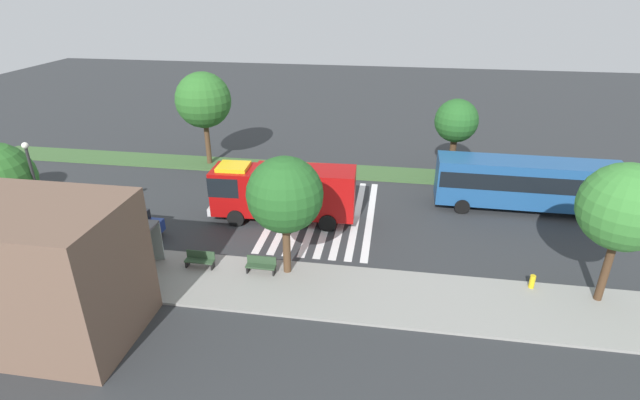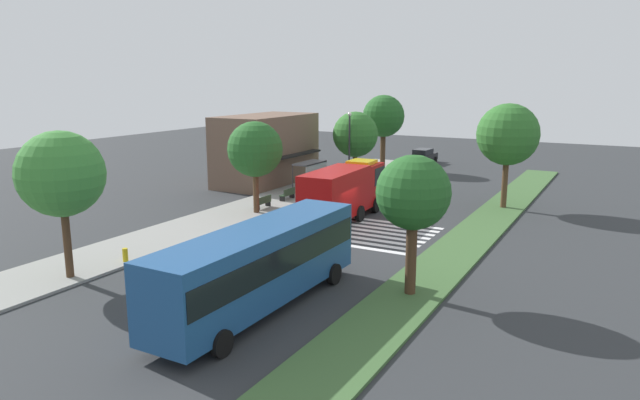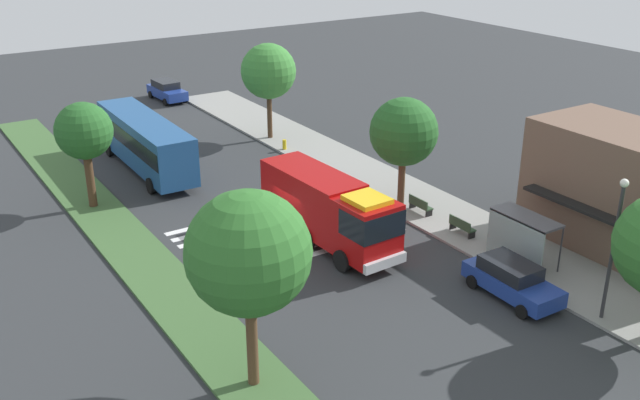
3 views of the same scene
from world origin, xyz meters
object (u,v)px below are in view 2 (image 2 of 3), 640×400
(sidewalk_tree_far_west, at_px, (61,174))
(sidewalk_tree_west, at_px, (255,149))
(sidewalk_tree_far_east, at_px, (384,116))
(median_tree_far_west, at_px, (413,194))
(bench_west_of_shelter, at_px, (263,202))
(fire_hydrant, at_px, (125,255))
(bus_stop_shelter, at_px, (313,171))
(street_lamp, at_px, (349,141))
(transit_bus, at_px, (260,261))
(median_tree_west, at_px, (508,135))
(sidewalk_tree_east, at_px, (355,135))
(parked_car_mid, at_px, (350,181))
(parked_car_east, at_px, (423,156))
(fire_truck, at_px, (345,189))
(bench_near_shelter, at_px, (288,194))

(sidewalk_tree_far_west, bearing_deg, sidewalk_tree_west, -0.00)
(sidewalk_tree_far_east, relative_size, median_tree_far_west, 1.24)
(bench_west_of_shelter, distance_m, fire_hydrant, 13.98)
(bus_stop_shelter, xyz_separation_m, street_lamp, (5.49, -0.70, 2.00))
(transit_bus, bearing_deg, sidewalk_tree_far_east, -164.27)
(bench_west_of_shelter, relative_size, sidewalk_tree_west, 0.25)
(bench_west_of_shelter, height_order, fire_hydrant, bench_west_of_shelter)
(sidewalk_tree_far_east, distance_m, median_tree_west, 19.92)
(sidewalk_tree_east, relative_size, sidewalk_tree_far_east, 0.82)
(street_lamp, relative_size, median_tree_far_west, 1.03)
(median_tree_west, bearing_deg, sidewalk_tree_east, 67.70)
(street_lamp, height_order, sidewalk_tree_west, sidewalk_tree_west)
(transit_bus, bearing_deg, parked_car_mid, -161.78)
(parked_car_east, relative_size, median_tree_west, 0.60)
(fire_truck, bearing_deg, bus_stop_shelter, 40.49)
(bench_near_shelter, xyz_separation_m, median_tree_west, (5.39, -15.43, 4.91))
(transit_bus, xyz_separation_m, sidewalk_tree_west, (14.21, 10.14, 2.54))
(bench_west_of_shelter, xyz_separation_m, sidewalk_tree_east, (15.01, -0.33, 3.71))
(bus_stop_shelter, bearing_deg, sidewalk_tree_east, -2.28)
(transit_bus, bearing_deg, sidewalk_tree_far_west, -81.67)
(sidewalk_tree_east, bearing_deg, bus_stop_shelter, 177.72)
(street_lamp, xyz_separation_m, median_tree_far_west, (-24.03, -14.71, 0.76))
(bus_stop_shelter, xyz_separation_m, sidewalk_tree_west, (-8.78, -0.30, 2.75))
(transit_bus, height_order, bench_near_shelter, transit_bus)
(median_tree_far_west, bearing_deg, bench_near_shelter, 46.70)
(sidewalk_tree_east, bearing_deg, fire_truck, -157.04)
(parked_car_mid, xyz_separation_m, sidewalk_tree_far_east, (12.44, 2.20, 4.73))
(fire_truck, xyz_separation_m, sidewalk_tree_far_east, (21.29, 6.14, 3.54))
(fire_truck, bearing_deg, median_tree_far_west, -144.93)
(bench_west_of_shelter, distance_m, sidewalk_tree_far_east, 22.38)
(sidewalk_tree_west, bearing_deg, median_tree_west, -56.04)
(transit_bus, bearing_deg, street_lamp, -160.57)
(median_tree_far_west, bearing_deg, fire_truck, 37.60)
(sidewalk_tree_east, xyz_separation_m, median_tree_far_west, (-26.13, -15.11, 0.34))
(street_lamp, relative_size, sidewalk_tree_west, 0.99)
(bench_west_of_shelter, height_order, street_lamp, street_lamp)
(fire_hydrant, bearing_deg, parked_car_mid, -4.17)
(median_tree_far_west, bearing_deg, sidewalk_tree_far_west, 111.12)
(fire_truck, relative_size, fire_hydrant, 13.52)
(bench_west_of_shelter, relative_size, street_lamp, 0.25)
(bench_near_shelter, bearing_deg, sidewalk_tree_west, -176.09)
(parked_car_east, distance_m, fire_hydrant, 42.52)
(street_lamp, relative_size, fire_hydrant, 9.10)
(transit_bus, xyz_separation_m, median_tree_west, (24.39, -4.97, 3.41))
(bench_near_shelter, xyz_separation_m, street_lamp, (9.49, -0.73, 3.30))
(fire_truck, distance_m, bus_stop_shelter, 9.44)
(parked_car_mid, height_order, sidewalk_tree_east, sidewalk_tree_east)
(sidewalk_tree_west, bearing_deg, bench_west_of_shelter, 13.59)
(parked_car_mid, height_order, parked_car_east, parked_car_mid)
(fire_hydrant, bearing_deg, sidewalk_tree_east, 0.99)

